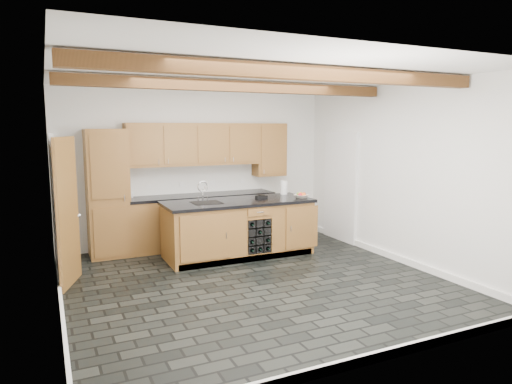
% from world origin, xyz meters
% --- Properties ---
extents(ground, '(5.00, 5.00, 0.00)m').
position_xyz_m(ground, '(0.00, 0.00, 0.00)').
color(ground, black).
rests_on(ground, ground).
extents(room_shell, '(5.01, 5.00, 5.00)m').
position_xyz_m(room_shell, '(-0.09, 0.53, 1.53)').
color(room_shell, white).
rests_on(room_shell, ground).
extents(back_cabinetry, '(3.65, 0.62, 2.20)m').
position_xyz_m(back_cabinetry, '(-0.38, 2.24, 0.98)').
color(back_cabinetry, '#935D2F').
rests_on(back_cabinetry, ground).
extents(island, '(2.48, 0.96, 0.93)m').
position_xyz_m(island, '(0.31, 1.28, 0.46)').
color(island, '#935D2F').
rests_on(island, ground).
extents(faucet, '(0.45, 0.40, 0.34)m').
position_xyz_m(faucet, '(-0.25, 1.33, 0.96)').
color(faucet, black).
rests_on(faucet, island).
extents(kitchen_scale, '(0.20, 0.13, 0.06)m').
position_xyz_m(kitchen_scale, '(0.76, 1.37, 0.96)').
color(kitchen_scale, black).
rests_on(kitchen_scale, island).
extents(fruit_bowl, '(0.30, 0.30, 0.06)m').
position_xyz_m(fruit_bowl, '(1.38, 1.09, 0.96)').
color(fruit_bowl, silver).
rests_on(fruit_bowl, island).
extents(fruit_cluster, '(0.16, 0.17, 0.07)m').
position_xyz_m(fruit_cluster, '(1.38, 1.09, 0.99)').
color(fruit_cluster, '#B72D18').
rests_on(fruit_cluster, fruit_bowl).
extents(paper_towel, '(0.12, 0.12, 0.24)m').
position_xyz_m(paper_towel, '(1.32, 1.61, 1.05)').
color(paper_towel, white).
rests_on(paper_towel, island).
extents(mug, '(0.14, 0.14, 0.10)m').
position_xyz_m(mug, '(-1.26, 2.32, 0.98)').
color(mug, white).
rests_on(mug, back_cabinetry).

